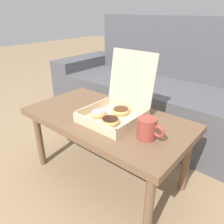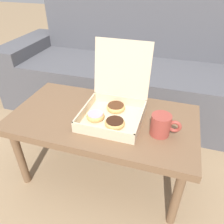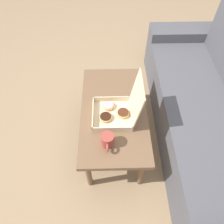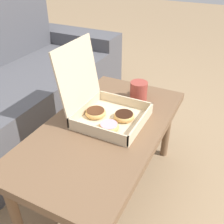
# 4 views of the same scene
# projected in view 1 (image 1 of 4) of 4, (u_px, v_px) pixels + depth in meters

# --- Properties ---
(ground_plane) EXTENTS (12.00, 12.00, 0.00)m
(ground_plane) POSITION_uv_depth(u_px,v_px,m) (114.00, 169.00, 1.51)
(ground_plane) COLOR #937756
(couch) EXTENTS (2.26, 0.76, 0.96)m
(couch) POSITION_uv_depth(u_px,v_px,m) (171.00, 95.00, 1.92)
(couch) COLOR #4C4C51
(couch) RESTS_ON ground_plane
(coffee_table) EXTENTS (0.98, 0.53, 0.44)m
(coffee_table) POSITION_uv_depth(u_px,v_px,m) (107.00, 123.00, 1.30)
(coffee_table) COLOR brown
(coffee_table) RESTS_ON ground_plane
(pastry_box) EXTENTS (0.30, 0.36, 0.36)m
(pastry_box) POSITION_uv_depth(u_px,v_px,m) (116.00, 107.00, 1.24)
(pastry_box) COLOR beige
(pastry_box) RESTS_ON coffee_table
(coffee_mug) EXTENTS (0.14, 0.09, 0.11)m
(coffee_mug) POSITION_uv_depth(u_px,v_px,m) (148.00, 129.00, 1.04)
(coffee_mug) COLOR #993D33
(coffee_mug) RESTS_ON coffee_table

